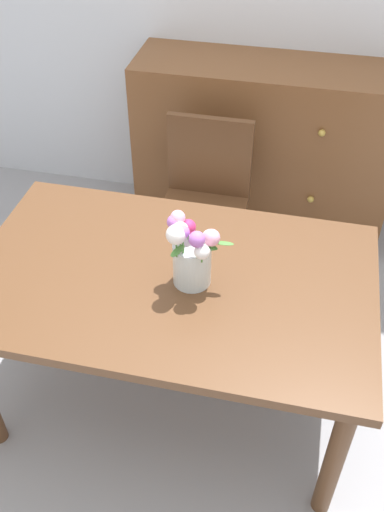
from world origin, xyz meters
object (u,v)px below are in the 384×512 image
at_px(chair_far, 205,197).
at_px(dresser, 263,151).
at_px(dining_table, 172,293).
at_px(flower_vase, 192,253).

bearing_deg(chair_far, dresser, -113.09).
height_order(dining_table, dresser, dresser).
xyz_separation_m(dining_table, flower_vase, (0.08, -0.02, 0.23)).
distance_m(dining_table, flower_vase, 0.25).
xyz_separation_m(dresser, flower_vase, (-0.11, -1.35, 0.37)).
relative_size(dining_table, dresser, 1.07).
relative_size(chair_far, flower_vase, 3.08).
height_order(chair_far, flower_vase, flower_vase).
bearing_deg(dining_table, dresser, 82.01).
relative_size(dining_table, flower_vase, 5.16).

